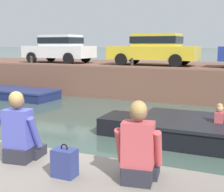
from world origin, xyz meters
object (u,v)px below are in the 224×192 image
at_px(car_left_inner_yellow, 155,48).
at_px(mooring_bollard_west, 31,60).
at_px(backpack_on_ledge, 65,163).
at_px(car_leftmost_white, 60,48).
at_px(person_seated_right, 20,134).
at_px(bottle_drink, 27,155).
at_px(boat_moored_west_navy, 6,92).
at_px(person_seated_middle, 139,151).
at_px(mooring_bollard_mid, 132,62).

bearing_deg(car_left_inner_yellow, mooring_bollard_west, -163.36).
bearing_deg(backpack_on_ledge, car_leftmost_white, 123.29).
bearing_deg(backpack_on_ledge, car_left_inner_yellow, 101.13).
distance_m(car_leftmost_white, person_seated_right, 13.68).
bearing_deg(bottle_drink, boat_moored_west_navy, 133.91).
bearing_deg(boat_moored_west_navy, person_seated_middle, -40.75).
bearing_deg(boat_moored_west_navy, car_leftmost_white, 77.74).
height_order(mooring_bollard_west, bottle_drink, mooring_bollard_west).
xyz_separation_m(mooring_bollard_mid, person_seated_middle, (3.71, -9.90, -0.40)).
xyz_separation_m(mooring_bollard_mid, person_seated_right, (2.02, -9.91, -0.40)).
xyz_separation_m(car_left_inner_yellow, mooring_bollard_west, (-6.06, -1.81, -0.61)).
bearing_deg(bottle_drink, person_seated_middle, 0.86).
relative_size(boat_moored_west_navy, mooring_bollard_mid, 13.19).
xyz_separation_m(car_leftmost_white, bottle_drink, (7.10, -11.73, -1.28)).
distance_m(mooring_bollard_west, backpack_on_ledge, 13.17).
distance_m(car_leftmost_white, mooring_bollard_mid, 5.33).
distance_m(mooring_bollard_mid, person_seated_middle, 10.58).
xyz_separation_m(car_left_inner_yellow, person_seated_middle, (3.20, -11.71, -1.01)).
relative_size(car_left_inner_yellow, person_seated_right, 4.52).
bearing_deg(boat_moored_west_navy, mooring_bollard_west, 83.40).
xyz_separation_m(person_seated_right, backpack_on_ledge, (0.84, -0.21, -0.20)).
relative_size(car_leftmost_white, person_seated_middle, 4.14).
height_order(mooring_bollard_mid, person_seated_right, mooring_bollard_mid).
xyz_separation_m(car_leftmost_white, mooring_bollard_west, (-0.57, -1.81, -0.61)).
height_order(person_seated_middle, backpack_on_ledge, person_seated_middle).
xyz_separation_m(car_leftmost_white, person_seated_middle, (8.68, -11.71, -1.00)).
xyz_separation_m(boat_moored_west_navy, mooring_bollard_mid, (5.75, 1.75, 1.48)).
bearing_deg(person_seated_right, mooring_bollard_west, 127.34).
relative_size(boat_moored_west_navy, backpack_on_ledge, 14.39).
bearing_deg(car_left_inner_yellow, person_seated_middle, -74.71).
distance_m(car_left_inner_yellow, bottle_drink, 11.91).
bearing_deg(boat_moored_west_navy, backpack_on_ledge, -44.21).
bearing_deg(car_left_inner_yellow, car_leftmost_white, -180.00).
bearing_deg(person_seated_right, car_left_inner_yellow, 97.32).
relative_size(person_seated_middle, bottle_drink, 4.73).
distance_m(boat_moored_west_navy, bottle_drink, 11.37).
height_order(car_left_inner_yellow, mooring_bollard_west, car_left_inner_yellow).
relative_size(boat_moored_west_navy, bottle_drink, 28.78).
bearing_deg(backpack_on_ledge, boat_moored_west_navy, 135.79).
relative_size(boat_moored_west_navy, person_seated_right, 6.08).
bearing_deg(person_seated_right, boat_moored_west_navy, 133.57).
xyz_separation_m(car_leftmost_white, car_left_inner_yellow, (5.48, 0.00, 0.00)).
bearing_deg(mooring_bollard_west, mooring_bollard_mid, 0.00).
relative_size(mooring_bollard_mid, person_seated_right, 0.46).
distance_m(boat_moored_west_navy, car_leftmost_white, 4.19).
bearing_deg(backpack_on_ledge, person_seated_right, 166.10).
distance_m(mooring_bollard_west, person_seated_right, 12.47).
bearing_deg(car_leftmost_white, mooring_bollard_west, -107.51).
bearing_deg(person_seated_middle, mooring_bollard_west, 133.08).
relative_size(car_leftmost_white, backpack_on_ledge, 9.80).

